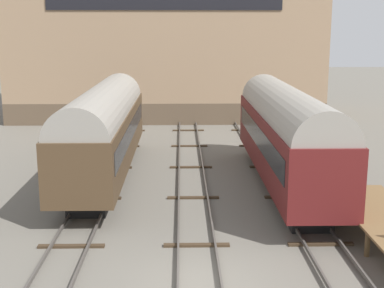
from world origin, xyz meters
TOP-DOWN VIEW (x-y plane):
  - ground_plane at (0.00, 0.00)m, footprint 200.00×200.00m
  - track_left at (-4.91, 0.00)m, footprint 2.60×60.00m
  - track_middle at (0.00, 0.00)m, footprint 2.60×60.00m
  - track_right at (4.91, 0.00)m, footprint 2.60×60.00m
  - train_car_brown at (-4.91, 12.91)m, footprint 3.07×16.98m
  - train_car_maroon at (4.91, 10.72)m, footprint 3.01×16.39m
  - warehouse_building at (-1.95, 36.18)m, footprint 28.41×13.00m

SIDE VIEW (x-z plane):
  - ground_plane at x=0.00m, z-range 0.00..0.00m
  - track_left at x=-4.91m, z-range 0.01..0.27m
  - track_middle at x=0.00m, z-range 0.01..0.27m
  - track_right at x=4.91m, z-range 0.01..0.27m
  - train_car_brown at x=-4.91m, z-range 0.35..5.64m
  - train_car_maroon at x=4.91m, z-range 0.37..5.78m
  - warehouse_building at x=-1.95m, z-range 0.00..19.01m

